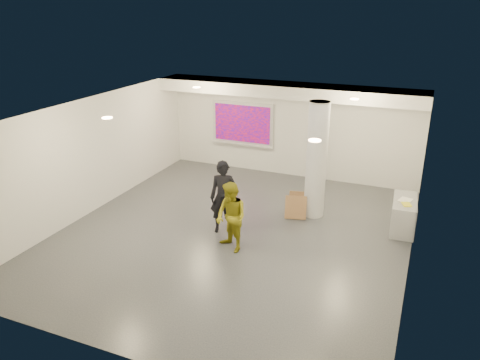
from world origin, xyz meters
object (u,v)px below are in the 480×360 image
at_px(man, 231,217).
at_px(projection_screen, 242,124).
at_px(woman, 224,197).
at_px(column, 316,161).
at_px(credenza, 404,215).

bearing_deg(man, projection_screen, 140.28).
relative_size(woman, man, 1.12).
bearing_deg(woman, projection_screen, 89.22).
xyz_separation_m(column, credenza, (2.22, 0.04, -1.12)).
bearing_deg(column, credenza, 1.06).
bearing_deg(column, man, -116.58).
relative_size(column, credenza, 2.27).
height_order(column, credenza, column).
xyz_separation_m(projection_screen, woman, (1.32, -4.40, -0.64)).
distance_m(projection_screen, woman, 4.64).
xyz_separation_m(column, projection_screen, (-3.10, 2.65, 0.03)).
relative_size(projection_screen, man, 1.32).
bearing_deg(projection_screen, woman, -73.27).
distance_m(projection_screen, man, 5.53).
relative_size(projection_screen, credenza, 1.59).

